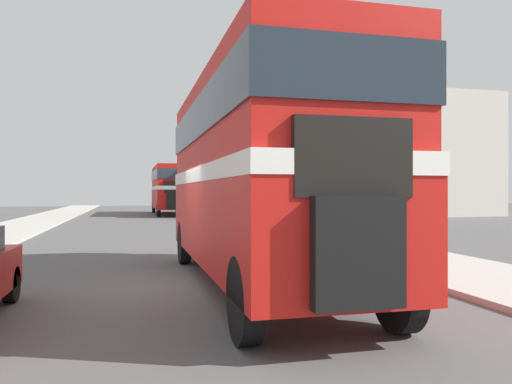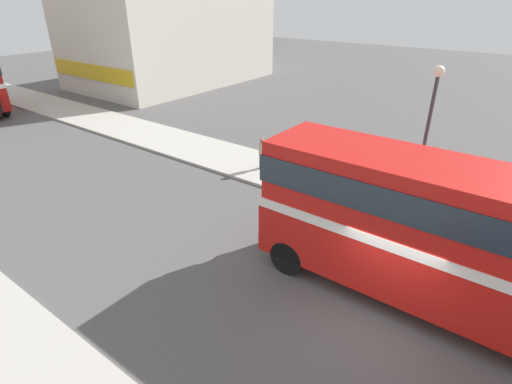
{
  "view_description": "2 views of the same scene",
  "coord_description": "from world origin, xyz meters",
  "px_view_note": "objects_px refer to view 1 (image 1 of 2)",
  "views": [
    {
      "loc": [
        -0.91,
        -10.57,
        1.97
      ],
      "look_at": [
        1.62,
        -0.53,
        1.96
      ],
      "focal_mm": 35.0,
      "sensor_mm": 36.0,
      "label": 1
    },
    {
      "loc": [
        -8.27,
        -2.19,
        8.04
      ],
      "look_at": [
        1.62,
        5.19,
        1.8
      ],
      "focal_mm": 28.0,
      "sensor_mm": 36.0,
      "label": 2
    }
  ],
  "objects_px": {
    "bus_distant": "(169,186)",
    "pedestrian_walking": "(319,215)",
    "double_decker_bus": "(256,165)",
    "street_lamp": "(385,113)"
  },
  "relations": [
    {
      "from": "bus_distant",
      "to": "pedestrian_walking",
      "type": "xyz_separation_m",
      "value": [
        4.28,
        -24.42,
        -1.47
      ]
    },
    {
      "from": "bus_distant",
      "to": "pedestrian_walking",
      "type": "distance_m",
      "value": 24.83
    },
    {
      "from": "double_decker_bus",
      "to": "street_lamp",
      "type": "xyz_separation_m",
      "value": [
        3.72,
        1.43,
        1.43
      ]
    },
    {
      "from": "double_decker_bus",
      "to": "street_lamp",
      "type": "distance_m",
      "value": 4.23
    },
    {
      "from": "pedestrian_walking",
      "to": "bus_distant",
      "type": "bearing_deg",
      "value": 99.94
    },
    {
      "from": "double_decker_bus",
      "to": "street_lamp",
      "type": "height_order",
      "value": "street_lamp"
    },
    {
      "from": "double_decker_bus",
      "to": "pedestrian_walking",
      "type": "height_order",
      "value": "double_decker_bus"
    },
    {
      "from": "double_decker_bus",
      "to": "pedestrian_walking",
      "type": "bearing_deg",
      "value": 61.39
    },
    {
      "from": "double_decker_bus",
      "to": "bus_distant",
      "type": "xyz_separation_m",
      "value": [
        0.67,
        33.5,
        -0.06
      ]
    },
    {
      "from": "double_decker_bus",
      "to": "bus_distant",
      "type": "relative_size",
      "value": 0.92
    }
  ]
}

